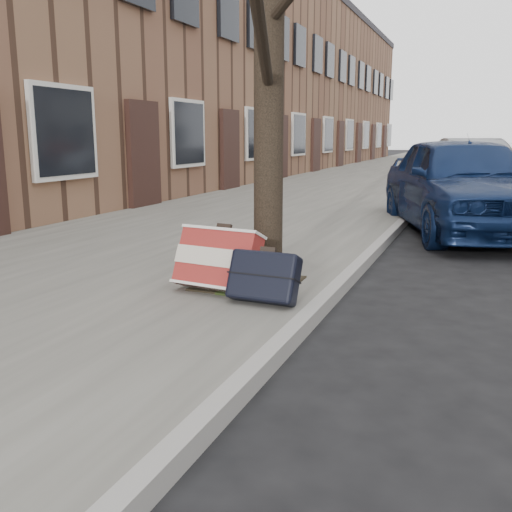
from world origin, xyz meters
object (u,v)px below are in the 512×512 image
at_px(suitcase_red, 218,260).
at_px(car_near_front, 462,184).
at_px(suitcase_navy, 264,276).
at_px(car_near_mid, 473,164).

distance_m(suitcase_red, car_near_front, 5.14).
bearing_deg(suitcase_navy, car_near_mid, 87.02).
bearing_deg(suitcase_navy, car_near_front, 78.31).
bearing_deg(car_near_mid, suitcase_red, -114.51).
relative_size(suitcase_navy, car_near_front, 0.13).
distance_m(suitcase_red, suitcase_navy, 0.53).
xyz_separation_m(suitcase_red, car_near_mid, (1.78, 12.66, 0.30)).
bearing_deg(suitcase_navy, suitcase_red, 162.43).
xyz_separation_m(car_near_front, car_near_mid, (-0.00, 7.85, -0.05)).
height_order(car_near_front, car_near_mid, car_near_front).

